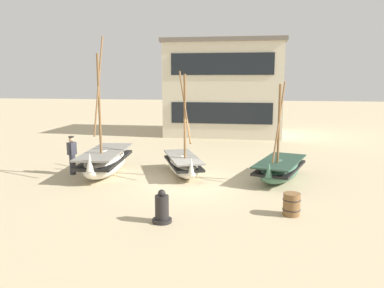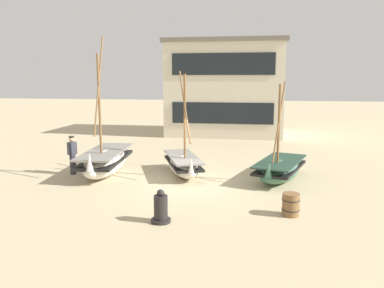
{
  "view_description": "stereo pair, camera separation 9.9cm",
  "coord_description": "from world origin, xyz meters",
  "px_view_note": "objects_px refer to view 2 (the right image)",
  "views": [
    {
      "loc": [
        2.5,
        -14.9,
        4.14
      ],
      "look_at": [
        0.0,
        1.0,
        1.4
      ],
      "focal_mm": 36.04,
      "sensor_mm": 36.0,
      "label": 1
    },
    {
      "loc": [
        2.6,
        -14.89,
        4.14
      ],
      "look_at": [
        0.0,
        1.0,
        1.4
      ],
      "focal_mm": 36.04,
      "sensor_mm": 36.0,
      "label": 2
    }
  ],
  "objects_px": {
    "capstan_winch": "(161,209)",
    "fishing_boat_centre_large": "(105,161)",
    "fishing_boat_far_right": "(183,164)",
    "wooden_barrel": "(291,205)",
    "fisherman_by_hull": "(72,155)",
    "harbor_building_main": "(226,88)",
    "fishing_boat_near_left": "(280,169)"
  },
  "relations": [
    {
      "from": "fishing_boat_near_left",
      "to": "fisherman_by_hull",
      "type": "height_order",
      "value": "fishing_boat_near_left"
    },
    {
      "from": "fishing_boat_near_left",
      "to": "capstan_winch",
      "type": "distance_m",
      "value": 6.55
    },
    {
      "from": "wooden_barrel",
      "to": "capstan_winch",
      "type": "bearing_deg",
      "value": -162.73
    },
    {
      "from": "fisherman_by_hull",
      "to": "wooden_barrel",
      "type": "xyz_separation_m",
      "value": [
        8.96,
        -3.8,
        -0.48
      ]
    },
    {
      "from": "fishing_boat_centre_large",
      "to": "capstan_winch",
      "type": "bearing_deg",
      "value": -53.92
    },
    {
      "from": "wooden_barrel",
      "to": "harbor_building_main",
      "type": "distance_m",
      "value": 18.14
    },
    {
      "from": "wooden_barrel",
      "to": "fishing_boat_far_right",
      "type": "bearing_deg",
      "value": 133.27
    },
    {
      "from": "fishing_boat_far_right",
      "to": "fisherman_by_hull",
      "type": "xyz_separation_m",
      "value": [
        -4.79,
        -0.63,
        0.35
      ]
    },
    {
      "from": "fishing_boat_far_right",
      "to": "harbor_building_main",
      "type": "bearing_deg",
      "value": 86.48
    },
    {
      "from": "capstan_winch",
      "to": "fishing_boat_centre_large",
      "type": "bearing_deg",
      "value": 126.08
    },
    {
      "from": "fishing_boat_near_left",
      "to": "fishing_boat_far_right",
      "type": "xyz_separation_m",
      "value": [
        -4.09,
        0.2,
        0.01
      ]
    },
    {
      "from": "fishing_boat_centre_large",
      "to": "harbor_building_main",
      "type": "relative_size",
      "value": 0.69
    },
    {
      "from": "fisherman_by_hull",
      "to": "wooden_barrel",
      "type": "bearing_deg",
      "value": -22.96
    },
    {
      "from": "fishing_boat_near_left",
      "to": "fishing_boat_centre_large",
      "type": "relative_size",
      "value": 0.68
    },
    {
      "from": "fishing_boat_near_left",
      "to": "fishing_boat_far_right",
      "type": "bearing_deg",
      "value": 177.22
    },
    {
      "from": "harbor_building_main",
      "to": "fishing_boat_far_right",
      "type": "bearing_deg",
      "value": -93.52
    },
    {
      "from": "fishing_boat_centre_large",
      "to": "capstan_winch",
      "type": "distance_m",
      "value": 6.38
    },
    {
      "from": "fisherman_by_hull",
      "to": "harbor_building_main",
      "type": "height_order",
      "value": "harbor_building_main"
    },
    {
      "from": "fishing_boat_far_right",
      "to": "capstan_winch",
      "type": "bearing_deg",
      "value": -86.02
    },
    {
      "from": "capstan_winch",
      "to": "fisherman_by_hull",
      "type": "bearing_deg",
      "value": 136.17
    },
    {
      "from": "fishing_boat_centre_large",
      "to": "fishing_boat_far_right",
      "type": "xyz_separation_m",
      "value": [
        3.36,
        0.46,
        -0.11
      ]
    },
    {
      "from": "fisherman_by_hull",
      "to": "capstan_winch",
      "type": "distance_m",
      "value": 7.2
    },
    {
      "from": "fishing_boat_centre_large",
      "to": "fisherman_by_hull",
      "type": "distance_m",
      "value": 1.46
    },
    {
      "from": "harbor_building_main",
      "to": "fishing_boat_near_left",
      "type": "bearing_deg",
      "value": -76.15
    },
    {
      "from": "fisherman_by_hull",
      "to": "wooden_barrel",
      "type": "relative_size",
      "value": 2.41
    },
    {
      "from": "fishing_boat_near_left",
      "to": "fishing_boat_centre_large",
      "type": "height_order",
      "value": "fishing_boat_centre_large"
    },
    {
      "from": "fishing_boat_centre_large",
      "to": "wooden_barrel",
      "type": "distance_m",
      "value": 8.52
    },
    {
      "from": "fishing_boat_far_right",
      "to": "wooden_barrel",
      "type": "xyz_separation_m",
      "value": [
        4.17,
        -4.43,
        -0.13
      ]
    },
    {
      "from": "fishing_boat_centre_large",
      "to": "fishing_boat_far_right",
      "type": "relative_size",
      "value": 1.32
    },
    {
      "from": "fisherman_by_hull",
      "to": "harbor_building_main",
      "type": "relative_size",
      "value": 0.2
    },
    {
      "from": "capstan_winch",
      "to": "fishing_boat_far_right",
      "type": "bearing_deg",
      "value": 93.98
    },
    {
      "from": "fisherman_by_hull",
      "to": "wooden_barrel",
      "type": "height_order",
      "value": "fisherman_by_hull"
    }
  ]
}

